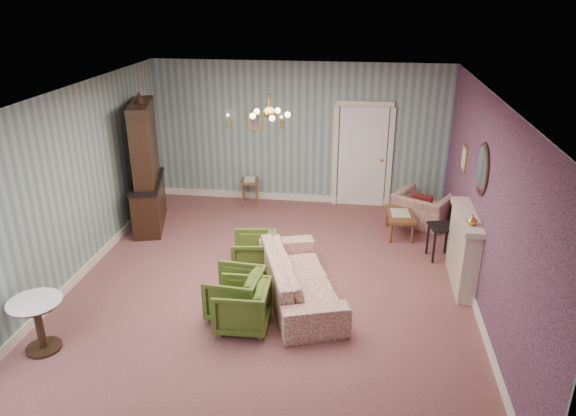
# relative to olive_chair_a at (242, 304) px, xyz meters

# --- Properties ---
(floor) EXTENTS (7.00, 7.00, 0.00)m
(floor) POSITION_rel_olive_chair_a_xyz_m (0.19, 1.19, -0.35)
(floor) COLOR brown
(floor) RESTS_ON ground
(ceiling) EXTENTS (7.00, 7.00, 0.00)m
(ceiling) POSITION_rel_olive_chair_a_xyz_m (0.19, 1.19, 2.55)
(ceiling) COLOR white
(ceiling) RESTS_ON ground
(wall_back) EXTENTS (6.00, 0.00, 6.00)m
(wall_back) POSITION_rel_olive_chair_a_xyz_m (0.19, 4.69, 1.10)
(wall_back) COLOR slate
(wall_back) RESTS_ON ground
(wall_front) EXTENTS (6.00, 0.00, 6.00)m
(wall_front) POSITION_rel_olive_chair_a_xyz_m (0.19, -2.31, 1.10)
(wall_front) COLOR slate
(wall_front) RESTS_ON ground
(wall_left) EXTENTS (0.00, 7.00, 7.00)m
(wall_left) POSITION_rel_olive_chair_a_xyz_m (-2.81, 1.19, 1.10)
(wall_left) COLOR slate
(wall_left) RESTS_ON ground
(wall_right) EXTENTS (0.00, 7.00, 7.00)m
(wall_right) POSITION_rel_olive_chair_a_xyz_m (3.19, 1.19, 1.10)
(wall_right) COLOR slate
(wall_right) RESTS_ON ground
(wall_right_floral) EXTENTS (0.00, 7.00, 7.00)m
(wall_right_floral) POSITION_rel_olive_chair_a_xyz_m (3.18, 1.19, 1.10)
(wall_right_floral) COLOR #A65369
(wall_right_floral) RESTS_ON ground
(door) EXTENTS (1.12, 0.12, 2.16)m
(door) POSITION_rel_olive_chair_a_xyz_m (1.49, 4.65, 0.73)
(door) COLOR white
(door) RESTS_ON floor
(olive_chair_a) EXTENTS (0.66, 0.70, 0.71)m
(olive_chair_a) POSITION_rel_olive_chair_a_xyz_m (0.00, 0.00, 0.00)
(olive_chair_a) COLOR #4A5F21
(olive_chair_a) RESTS_ON floor
(olive_chair_b) EXTENTS (0.72, 0.76, 0.73)m
(olive_chair_b) POSITION_rel_olive_chair_a_xyz_m (-0.16, 0.28, 0.01)
(olive_chair_b) COLOR #4A5F21
(olive_chair_b) RESTS_ON floor
(olive_chair_c) EXTENTS (0.73, 0.76, 0.70)m
(olive_chair_c) POSITION_rel_olive_chair_a_xyz_m (-0.14, 1.50, -0.00)
(olive_chair_c) COLOR #4A5F21
(olive_chair_c) RESTS_ON floor
(sofa_chintz) EXTENTS (1.35, 2.37, 0.89)m
(sofa_chintz) POSITION_rel_olive_chair_a_xyz_m (0.67, 0.84, 0.09)
(sofa_chintz) COLOR #933B3E
(sofa_chintz) RESTS_ON floor
(wingback_chair) EXTENTS (1.17, 1.04, 0.86)m
(wingback_chair) POSITION_rel_olive_chair_a_xyz_m (2.68, 3.76, 0.08)
(wingback_chair) COLOR #933B3E
(wingback_chair) RESTS_ON floor
(dresser) EXTENTS (0.90, 1.58, 2.49)m
(dresser) POSITION_rel_olive_chair_a_xyz_m (-2.46, 3.04, 0.89)
(dresser) COLOR black
(dresser) RESTS_ON floor
(fireplace) EXTENTS (0.30, 1.40, 1.16)m
(fireplace) POSITION_rel_olive_chair_a_xyz_m (3.05, 1.59, 0.23)
(fireplace) COLOR beige
(fireplace) RESTS_ON floor
(mantel_vase) EXTENTS (0.15, 0.15, 0.15)m
(mantel_vase) POSITION_rel_olive_chair_a_xyz_m (3.03, 1.19, 0.88)
(mantel_vase) COLOR gold
(mantel_vase) RESTS_ON fireplace
(oval_mirror) EXTENTS (0.04, 0.76, 0.84)m
(oval_mirror) POSITION_rel_olive_chair_a_xyz_m (3.15, 1.59, 1.50)
(oval_mirror) COLOR white
(oval_mirror) RESTS_ON wall_right
(framed_print) EXTENTS (0.04, 0.34, 0.42)m
(framed_print) POSITION_rel_olive_chair_a_xyz_m (3.16, 2.94, 1.25)
(framed_print) COLOR gold
(framed_print) RESTS_ON wall_right
(coffee_table) EXTENTS (0.53, 0.87, 0.43)m
(coffee_table) POSITION_rel_olive_chair_a_xyz_m (2.22, 3.24, -0.14)
(coffee_table) COLOR brown
(coffee_table) RESTS_ON floor
(side_table_black) EXTENTS (0.48, 0.48, 0.60)m
(side_table_black) POSITION_rel_olive_chair_a_xyz_m (2.84, 2.39, -0.05)
(side_table_black) COLOR black
(side_table_black) RESTS_ON floor
(pedestal_table) EXTENTS (0.84, 0.84, 0.71)m
(pedestal_table) POSITION_rel_olive_chair_a_xyz_m (-2.39, -0.82, 0.00)
(pedestal_table) COLOR black
(pedestal_table) RESTS_ON floor
(nesting_table) EXTENTS (0.41, 0.49, 0.58)m
(nesting_table) POSITION_rel_olive_chair_a_xyz_m (-0.79, 4.34, -0.06)
(nesting_table) COLOR brown
(nesting_table) RESTS_ON floor
(gilt_mirror_back) EXTENTS (0.28, 0.06, 0.36)m
(gilt_mirror_back) POSITION_rel_olive_chair_a_xyz_m (-0.71, 4.65, 1.35)
(gilt_mirror_back) COLOR gold
(gilt_mirror_back) RESTS_ON wall_back
(sconce_left) EXTENTS (0.16, 0.12, 0.30)m
(sconce_left) POSITION_rel_olive_chair_a_xyz_m (-1.26, 4.63, 1.35)
(sconce_left) COLOR gold
(sconce_left) RESTS_ON wall_back
(sconce_right) EXTENTS (0.16, 0.12, 0.30)m
(sconce_right) POSITION_rel_olive_chair_a_xyz_m (-0.16, 4.63, 1.35)
(sconce_right) COLOR gold
(sconce_right) RESTS_ON wall_back
(chandelier) EXTENTS (0.56, 0.56, 0.36)m
(chandelier) POSITION_rel_olive_chair_a_xyz_m (0.19, 1.19, 2.28)
(chandelier) COLOR gold
(chandelier) RESTS_ON ceiling
(burgundy_cushion) EXTENTS (0.41, 0.28, 0.39)m
(burgundy_cushion) POSITION_rel_olive_chair_a_xyz_m (2.63, 3.61, 0.13)
(burgundy_cushion) COLOR maroon
(burgundy_cushion) RESTS_ON wingback_chair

